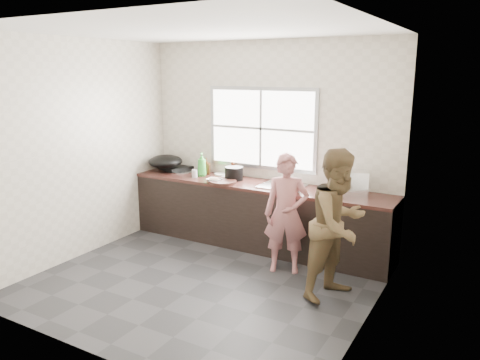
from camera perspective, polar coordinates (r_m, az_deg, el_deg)
The scene contains 30 objects.
floor at distance 5.38m, azimuth -4.47°, elevation -12.29°, with size 3.60×3.20×0.01m, color #2C2C2F.
ceiling at distance 4.88m, azimuth -5.06°, elevation 17.85°, with size 3.60×3.20×0.01m, color silver.
wall_back at distance 6.32m, azimuth 3.53°, elevation 4.46°, with size 3.60×0.01×2.70m, color beige.
wall_left at distance 6.14m, azimuth -18.81°, elevation 3.54°, with size 0.01×3.20×2.70m, color beige.
wall_right at distance 4.22m, azimuth 15.92°, elevation -0.39°, with size 0.01×3.20×2.70m, color beige.
wall_front at distance 3.77m, azimuth -18.65°, elevation -2.15°, with size 3.60×0.01×2.70m, color beige.
cabinet at distance 6.26m, azimuth 2.12°, elevation -4.45°, with size 3.60×0.62×0.82m, color black.
countertop at distance 6.14m, azimuth 2.16°, elevation -0.62°, with size 3.60×0.64×0.04m, color #371B16.
sink at distance 5.99m, azimuth 5.13°, elevation -0.79°, with size 0.55×0.45×0.02m, color silver.
faucet at distance 6.13m, azimuth 5.94°, elevation 0.92°, with size 0.02×0.02×0.30m, color silver.
window_frame at distance 6.32m, azimuth 2.67°, elevation 6.31°, with size 1.60×0.05×1.10m, color #9EA0A5.
window_glazing at distance 6.30m, azimuth 2.57°, elevation 6.29°, with size 1.50×0.01×1.00m, color white.
woman at distance 5.43m, azimuth 5.66°, elevation -4.57°, with size 0.48×0.31×1.31m, color #AE6869.
person_side at distance 4.87m, azimuth 11.91°, elevation -5.33°, with size 0.76×0.59×1.56m, color brown.
cutting_board at distance 6.15m, azimuth -2.09°, elevation -0.24°, with size 0.36×0.36×0.04m, color black.
cleaver at distance 6.35m, azimuth -1.21°, elevation 0.44°, with size 0.23×0.11×0.01m, color #B2B5BA.
bowl_mince at distance 6.22m, azimuth -3.18°, elevation -0.04°, with size 0.19×0.19×0.05m, color silver.
bowl_crabs at distance 5.72m, azimuth 6.26°, elevation -1.19°, with size 0.20×0.20×0.06m, color silver.
bowl_held at distance 5.88m, azimuth 5.62°, elevation -0.78°, with size 0.20×0.20×0.06m, color silver.
black_pot at distance 6.33m, azimuth -0.74°, elevation 0.80°, with size 0.25×0.25×0.18m, color black.
plate_food at distance 6.67m, azimuth -2.22°, elevation 0.73°, with size 0.21×0.21×0.02m, color white.
bottle_green at distance 6.57m, azimuth -4.68°, elevation 1.91°, with size 0.13×0.13×0.33m, color green.
bottle_brown_tall at distance 6.71m, azimuth -4.12°, elevation 1.63°, with size 0.09×0.10×0.21m, color #432310.
bottle_brown_short at distance 6.56m, azimuth -0.90°, elevation 1.30°, with size 0.15×0.15×0.19m, color #4F2413.
glass_jar at distance 6.51m, azimuth -5.56°, elevation 0.79°, with size 0.08×0.08×0.11m, color silver.
burner at distance 7.06m, azimuth -7.81°, elevation 1.49°, with size 0.39×0.39×0.06m, color black.
wok at distance 6.91m, azimuth -9.07°, elevation 2.25°, with size 0.50×0.50×0.19m, color black.
dish_rack at distance 5.71m, azimuth 13.29°, elevation -0.33°, with size 0.39×0.27×0.29m, color silver.
pot_lid_left at distance 6.87m, azimuth -6.98°, elevation 1.00°, with size 0.28×0.28×0.01m, color #B0B1B7.
pot_lid_right at distance 6.85m, azimuth -6.95°, elevation 0.94°, with size 0.22×0.22×0.01m, color silver.
Camera 1 is at (2.76, -4.00, 2.30)m, focal length 35.00 mm.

